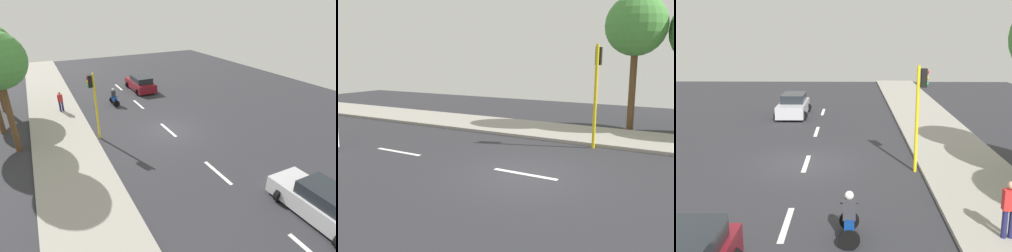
# 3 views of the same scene
# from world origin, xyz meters

# --- Properties ---
(ground_plane) EXTENTS (40.00, 60.00, 0.10)m
(ground_plane) POSITION_xyz_m (0.00, 0.00, -0.05)
(ground_plane) COLOR #2D2D33
(sidewalk) EXTENTS (4.00, 60.00, 0.15)m
(sidewalk) POSITION_xyz_m (7.00, 0.00, 0.07)
(sidewalk) COLOR #9E998E
(sidewalk) RESTS_ON ground
(lane_stripe_mid) EXTENTS (0.20, 2.40, 0.01)m
(lane_stripe_mid) POSITION_xyz_m (0.00, 0.00, 0.01)
(lane_stripe_mid) COLOR white
(lane_stripe_mid) RESTS_ON ground
(lane_stripe_south) EXTENTS (0.20, 2.40, 0.01)m
(lane_stripe_south) POSITION_xyz_m (0.00, 6.00, 0.01)
(lane_stripe_south) COLOR white
(lane_stripe_south) RESTS_ON ground
(traffic_light_corner) EXTENTS (0.49, 0.24, 4.50)m
(traffic_light_corner) POSITION_xyz_m (4.85, -0.99, 2.93)
(traffic_light_corner) COLOR yellow
(traffic_light_corner) RESTS_ON ground
(street_tree_center) EXTENTS (3.20, 3.20, 7.21)m
(street_tree_center) POSITION_xyz_m (9.69, -1.60, 5.55)
(street_tree_center) COLOR brown
(street_tree_center) RESTS_ON ground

